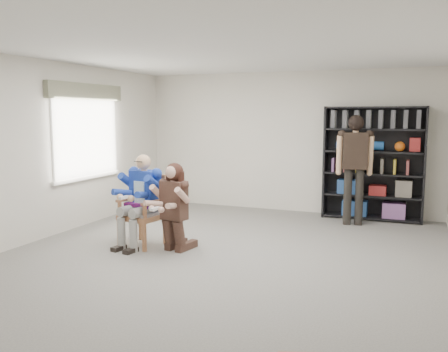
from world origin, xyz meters
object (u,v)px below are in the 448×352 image
at_px(standing_man, 354,171).
at_px(armchair, 142,211).
at_px(bookshelf, 373,164).
at_px(seated_man, 142,200).
at_px(kneeling_woman, 173,208).

bearing_deg(standing_man, armchair, -149.00).
distance_m(armchair, bookshelf, 4.40).
xyz_separation_m(seated_man, standing_man, (2.76, 2.57, 0.27)).
height_order(seated_man, kneeling_woman, seated_man).
height_order(armchair, bookshelf, bookshelf).
relative_size(kneeling_woman, bookshelf, 0.60).
distance_m(armchair, seated_man, 0.16).
height_order(armchair, seated_man, seated_man).
bearing_deg(seated_man, bookshelf, 56.39).
distance_m(kneeling_woman, bookshelf, 4.11).
distance_m(kneeling_woman, standing_man, 3.48).
bearing_deg(standing_man, seated_man, -149.00).
distance_m(seated_man, bookshelf, 4.38).
relative_size(seated_man, standing_man, 0.72).
height_order(kneeling_woman, bookshelf, bookshelf).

